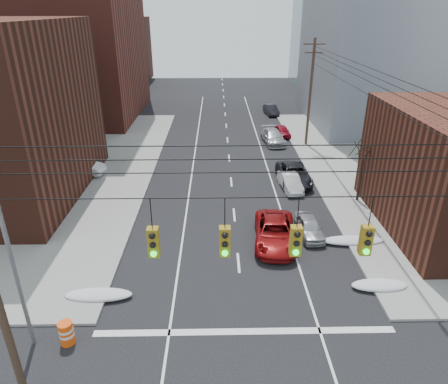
{
  "coord_description": "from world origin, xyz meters",
  "views": [
    {
      "loc": [
        -1.22,
        -7.55,
        13.68
      ],
      "look_at": [
        -0.79,
        15.48,
        3.0
      ],
      "focal_mm": 32.0,
      "sensor_mm": 36.0,
      "label": 1
    }
  ],
  "objects_px": {
    "red_pickup": "(275,232)",
    "parked_car_d": "(273,137)",
    "lot_car_a": "(80,166)",
    "lot_car_d": "(50,164)",
    "parked_car_e": "(282,131)",
    "parked_car_a": "(309,227)",
    "construction_barrel": "(67,333)",
    "parked_car_b": "(290,182)",
    "parked_car_c": "(294,174)",
    "parked_car_f": "(271,110)",
    "lot_car_b": "(49,178)"
  },
  "relations": [
    {
      "from": "red_pickup",
      "to": "parked_car_d",
      "type": "xyz_separation_m",
      "value": [
        2.59,
        20.62,
        -0.03
      ]
    },
    {
      "from": "lot_car_a",
      "to": "lot_car_d",
      "type": "distance_m",
      "value": 2.83
    },
    {
      "from": "lot_car_d",
      "to": "parked_car_e",
      "type": "bearing_deg",
      "value": -60.01
    },
    {
      "from": "parked_car_a",
      "to": "construction_barrel",
      "type": "distance_m",
      "value": 15.68
    },
    {
      "from": "parked_car_e",
      "to": "parked_car_b",
      "type": "bearing_deg",
      "value": -102.61
    },
    {
      "from": "lot_car_a",
      "to": "lot_car_d",
      "type": "height_order",
      "value": "lot_car_d"
    },
    {
      "from": "parked_car_e",
      "to": "lot_car_a",
      "type": "height_order",
      "value": "lot_car_a"
    },
    {
      "from": "parked_car_e",
      "to": "construction_barrel",
      "type": "relative_size",
      "value": 3.17
    },
    {
      "from": "parked_car_a",
      "to": "parked_car_b",
      "type": "relative_size",
      "value": 0.94
    },
    {
      "from": "parked_car_c",
      "to": "lot_car_d",
      "type": "relative_size",
      "value": 1.21
    },
    {
      "from": "parked_car_c",
      "to": "lot_car_a",
      "type": "xyz_separation_m",
      "value": [
        -18.73,
        1.87,
        0.14
      ]
    },
    {
      "from": "parked_car_f",
      "to": "lot_car_d",
      "type": "bearing_deg",
      "value": -143.64
    },
    {
      "from": "parked_car_f",
      "to": "lot_car_b",
      "type": "distance_m",
      "value": 32.72
    },
    {
      "from": "lot_car_b",
      "to": "red_pickup",
      "type": "bearing_deg",
      "value": -126.11
    },
    {
      "from": "red_pickup",
      "to": "lot_car_b",
      "type": "height_order",
      "value": "lot_car_b"
    },
    {
      "from": "parked_car_d",
      "to": "lot_car_d",
      "type": "relative_size",
      "value": 1.13
    },
    {
      "from": "lot_car_b",
      "to": "parked_car_e",
      "type": "bearing_deg",
      "value": -65.64
    },
    {
      "from": "parked_car_a",
      "to": "parked_car_f",
      "type": "relative_size",
      "value": 0.87
    },
    {
      "from": "parked_car_c",
      "to": "lot_car_d",
      "type": "distance_m",
      "value": 21.65
    },
    {
      "from": "parked_car_a",
      "to": "parked_car_b",
      "type": "bearing_deg",
      "value": 86.34
    },
    {
      "from": "parked_car_e",
      "to": "lot_car_d",
      "type": "xyz_separation_m",
      "value": [
        -22.58,
        -11.22,
        0.3
      ]
    },
    {
      "from": "red_pickup",
      "to": "parked_car_f",
      "type": "distance_m",
      "value": 33.79
    },
    {
      "from": "parked_car_b",
      "to": "lot_car_a",
      "type": "distance_m",
      "value": 18.48
    },
    {
      "from": "parked_car_a",
      "to": "lot_car_a",
      "type": "bearing_deg",
      "value": 146.07
    },
    {
      "from": "red_pickup",
      "to": "parked_car_b",
      "type": "bearing_deg",
      "value": 79.07
    },
    {
      "from": "lot_car_a",
      "to": "lot_car_b",
      "type": "bearing_deg",
      "value": 158.77
    },
    {
      "from": "lot_car_d",
      "to": "construction_barrel",
      "type": "distance_m",
      "value": 21.79
    },
    {
      "from": "red_pickup",
      "to": "lot_car_d",
      "type": "bearing_deg",
      "value": 152.37
    },
    {
      "from": "parked_car_c",
      "to": "parked_car_a",
      "type": "bearing_deg",
      "value": -95.07
    },
    {
      "from": "parked_car_f",
      "to": "lot_car_a",
      "type": "bearing_deg",
      "value": -139.27
    },
    {
      "from": "parked_car_d",
      "to": "parked_car_e",
      "type": "bearing_deg",
      "value": 56.03
    },
    {
      "from": "parked_car_e",
      "to": "lot_car_a",
      "type": "relative_size",
      "value": 0.8
    },
    {
      "from": "parked_car_e",
      "to": "lot_car_d",
      "type": "height_order",
      "value": "lot_car_d"
    },
    {
      "from": "lot_car_d",
      "to": "parked_car_f",
      "type": "bearing_deg",
      "value": -42.76
    },
    {
      "from": "parked_car_d",
      "to": "parked_car_e",
      "type": "height_order",
      "value": "parked_car_d"
    },
    {
      "from": "parked_car_a",
      "to": "lot_car_b",
      "type": "bearing_deg",
      "value": 154.45
    },
    {
      "from": "red_pickup",
      "to": "parked_car_b",
      "type": "relative_size",
      "value": 1.43
    },
    {
      "from": "parked_car_a",
      "to": "parked_car_d",
      "type": "height_order",
      "value": "parked_car_d"
    },
    {
      "from": "red_pickup",
      "to": "lot_car_a",
      "type": "bearing_deg",
      "value": 149.04
    },
    {
      "from": "parked_car_d",
      "to": "parked_car_b",
      "type": "bearing_deg",
      "value": -96.64
    },
    {
      "from": "parked_car_c",
      "to": "parked_car_e",
      "type": "height_order",
      "value": "parked_car_c"
    },
    {
      "from": "parked_car_b",
      "to": "parked_car_e",
      "type": "relative_size",
      "value": 1.06
    },
    {
      "from": "parked_car_e",
      "to": "lot_car_d",
      "type": "distance_m",
      "value": 25.21
    },
    {
      "from": "parked_car_a",
      "to": "parked_car_f",
      "type": "bearing_deg",
      "value": 83.53
    },
    {
      "from": "parked_car_b",
      "to": "parked_car_e",
      "type": "xyz_separation_m",
      "value": [
        1.6,
        14.96,
        -0.02
      ]
    },
    {
      "from": "parked_car_c",
      "to": "parked_car_b",
      "type": "bearing_deg",
      "value": -112.66
    },
    {
      "from": "lot_car_d",
      "to": "construction_barrel",
      "type": "relative_size",
      "value": 3.93
    },
    {
      "from": "red_pickup",
      "to": "parked_car_f",
      "type": "relative_size",
      "value": 1.33
    },
    {
      "from": "red_pickup",
      "to": "lot_car_d",
      "type": "xyz_separation_m",
      "value": [
        -18.59,
        11.99,
        0.15
      ]
    },
    {
      "from": "parked_car_a",
      "to": "lot_car_a",
      "type": "xyz_separation_m",
      "value": [
        -18.18,
        10.61,
        0.28
      ]
    }
  ]
}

